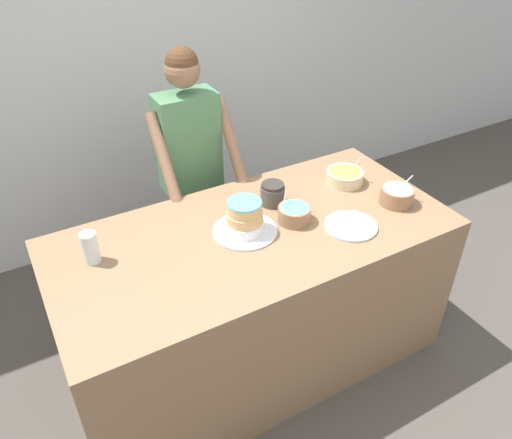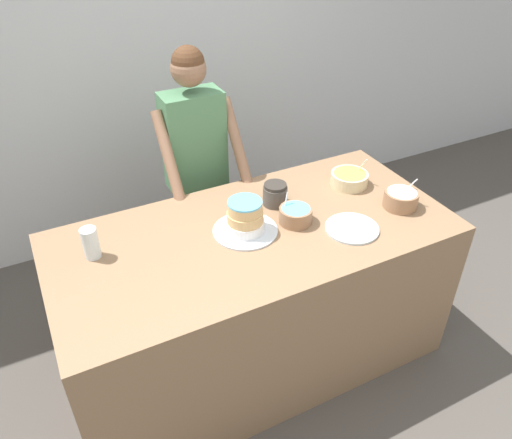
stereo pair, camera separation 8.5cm
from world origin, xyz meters
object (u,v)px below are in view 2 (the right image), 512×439
(frosting_bowl_blue, at_px, (296,214))
(stoneware_jar, at_px, (275,194))
(frosting_bowl_white, at_px, (401,199))
(ceramic_plate, at_px, (352,228))
(frosting_bowl_yellow, at_px, (349,178))
(drinking_glass, at_px, (91,243))
(cake, at_px, (245,219))
(person_baker, at_px, (196,154))

(frosting_bowl_blue, height_order, stoneware_jar, frosting_bowl_blue)
(frosting_bowl_white, relative_size, stoneware_jar, 1.38)
(frosting_bowl_blue, relative_size, ceramic_plate, 0.63)
(frosting_bowl_yellow, distance_m, stoneware_jar, 0.46)
(stoneware_jar, bearing_deg, drinking_glass, -179.39)
(cake, relative_size, drinking_glass, 2.10)
(cake, height_order, frosting_bowl_yellow, cake)
(person_baker, height_order, frosting_bowl_yellow, person_baker)
(frosting_bowl_blue, relative_size, drinking_glass, 1.09)
(drinking_glass, relative_size, ceramic_plate, 0.57)
(person_baker, xyz_separation_m, frosting_bowl_blue, (0.24, -0.74, -0.05))
(frosting_bowl_blue, distance_m, drinking_glass, 0.98)
(person_baker, height_order, drinking_glass, person_baker)
(person_baker, height_order, cake, person_baker)
(cake, relative_size, stoneware_jar, 2.49)
(ceramic_plate, bearing_deg, drinking_glass, 162.78)
(stoneware_jar, bearing_deg, cake, -148.53)
(ceramic_plate, distance_m, stoneware_jar, 0.44)
(cake, bearing_deg, stoneware_jar, 31.47)
(frosting_bowl_blue, xyz_separation_m, stoneware_jar, (-0.01, 0.19, 0.01))
(person_baker, relative_size, drinking_glass, 10.58)
(frosting_bowl_white, height_order, drinking_glass, frosting_bowl_white)
(frosting_bowl_yellow, distance_m, frosting_bowl_blue, 0.49)
(person_baker, xyz_separation_m, stoneware_jar, (0.23, -0.55, -0.03))
(frosting_bowl_yellow, distance_m, ceramic_plate, 0.43)
(drinking_glass, distance_m, ceramic_plate, 1.23)
(frosting_bowl_white, bearing_deg, ceramic_plate, -170.97)
(person_baker, bearing_deg, drinking_glass, -142.10)
(person_baker, distance_m, ceramic_plate, 1.03)
(frosting_bowl_yellow, xyz_separation_m, frosting_bowl_white, (0.11, -0.30, 0.01))
(stoneware_jar, bearing_deg, frosting_bowl_yellow, -1.82)
(cake, distance_m, ceramic_plate, 0.53)
(frosting_bowl_blue, relative_size, stoneware_jar, 1.29)
(frosting_bowl_blue, xyz_separation_m, ceramic_plate, (0.21, -0.18, -0.04))
(frosting_bowl_yellow, xyz_separation_m, ceramic_plate, (-0.24, -0.36, -0.03))
(cake, bearing_deg, frosting_bowl_blue, -8.92)
(frosting_bowl_blue, bearing_deg, person_baker, 107.70)
(frosting_bowl_blue, bearing_deg, frosting_bowl_white, -12.88)
(person_baker, distance_m, stoneware_jar, 0.60)
(frosting_bowl_yellow, height_order, drinking_glass, frosting_bowl_yellow)
(frosting_bowl_yellow, bearing_deg, ceramic_plate, -123.49)
(cake, relative_size, ceramic_plate, 1.21)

